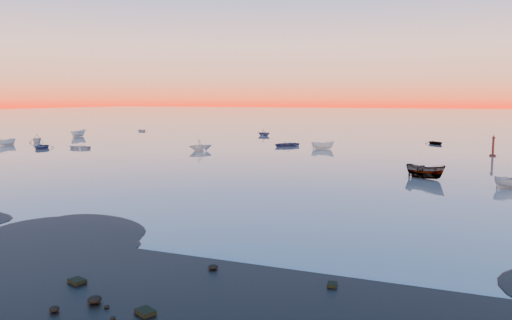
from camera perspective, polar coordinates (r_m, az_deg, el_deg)
The scene contains 6 objects.
ground at distance 127.82m, azimuth 11.64°, elevation 3.20°, with size 600.00×600.00×0.00m, color slate.
mud_lobes at distance 34.87m, azimuth -21.23°, elevation -7.24°, with size 140.00×6.00×0.07m, color black, non-canonical shape.
moored_fleet at distance 82.23m, azimuth 5.54°, elevation 1.23°, with size 124.00×58.00×1.20m, color silver, non-canonical shape.
boat_near_left at distance 90.03m, azimuth -23.30°, elevation 1.19°, with size 4.45×1.85×1.11m, color navy.
boat_near_center at distance 52.40m, azimuth 27.25°, elevation -2.87°, with size 3.51×1.49×1.22m, color gray.
channel_marker at distance 79.90m, azimuth 25.47°, elevation 1.30°, with size 0.89×0.89×3.15m.
Camera 1 is at (23.51, -25.36, 8.35)m, focal length 35.00 mm.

